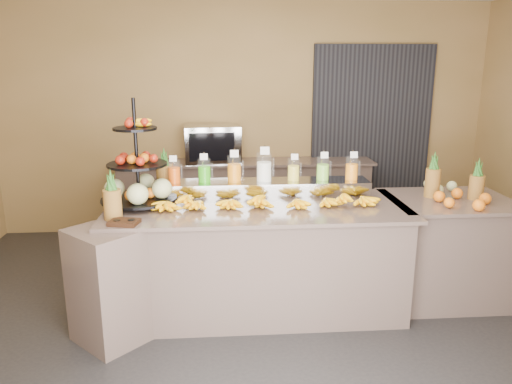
{
  "coord_description": "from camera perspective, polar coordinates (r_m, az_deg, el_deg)",
  "views": [
    {
      "loc": [
        -0.31,
        -3.66,
        2.1
      ],
      "look_at": [
        -0.01,
        0.3,
        1.05
      ],
      "focal_mm": 35.0,
      "sensor_mm": 36.0,
      "label": 1
    }
  ],
  "objects": [
    {
      "name": "pineapple_left_b",
      "position": [
        4.51,
        -10.36,
        1.64
      ],
      "size": [
        0.15,
        0.15,
        0.44
      ],
      "rotation": [
        0.0,
        0.0,
        0.2
      ],
      "color": "brown",
      "rests_on": "buffet_counter"
    },
    {
      "name": "juice_pitcher_lime",
      "position": [
        4.44,
        7.63,
        2.53
      ],
      "size": [
        0.11,
        0.12,
        0.27
      ],
      "color": "silver",
      "rests_on": "pitcher_tray"
    },
    {
      "name": "banana_heap",
      "position": [
        4.12,
        1.01,
        -0.89
      ],
      "size": [
        1.83,
        0.17,
        0.15
      ],
      "color": "#FFB90C",
      "rests_on": "buffet_counter"
    },
    {
      "name": "pitcher_tray",
      "position": [
        4.4,
        0.92,
        0.33
      ],
      "size": [
        1.85,
        0.3,
        0.15
      ],
      "primitive_type": "cube",
      "color": "gray",
      "rests_on": "buffet_counter"
    },
    {
      "name": "buffet_counter",
      "position": [
        4.26,
        -1.35,
        -7.85
      ],
      "size": [
        2.75,
        1.25,
        0.93
      ],
      "color": "gray",
      "rests_on": "ground"
    },
    {
      "name": "back_ledge",
      "position": [
        6.14,
        -1.25,
        -0.68
      ],
      "size": [
        3.1,
        0.55,
        0.93
      ],
      "color": "gray",
      "rests_on": "ground"
    },
    {
      "name": "juice_pitcher_orange_b",
      "position": [
        4.35,
        -2.49,
        2.51
      ],
      "size": [
        0.12,
        0.13,
        0.3
      ],
      "color": "silver",
      "rests_on": "pitcher_tray"
    },
    {
      "name": "room_envelope",
      "position": [
        4.48,
        2.13,
        11.86
      ],
      "size": [
        6.04,
        5.02,
        2.82
      ],
      "color": "olive",
      "rests_on": "ground"
    },
    {
      "name": "fruit_stand",
      "position": [
        4.25,
        -12.78,
        1.54
      ],
      "size": [
        0.78,
        0.78,
        0.89
      ],
      "rotation": [
        0.0,
        0.0,
        -0.27
      ],
      "color": "black",
      "rests_on": "buffet_counter"
    },
    {
      "name": "pineapple_left_a",
      "position": [
        3.93,
        -16.1,
        -0.97
      ],
      "size": [
        0.14,
        0.14,
        0.39
      ],
      "rotation": [
        0.0,
        0.0,
        -0.04
      ],
      "color": "brown",
      "rests_on": "buffet_counter"
    },
    {
      "name": "juice_pitcher_orange_c",
      "position": [
        4.5,
        10.88,
        2.55
      ],
      "size": [
        0.11,
        0.12,
        0.27
      ],
      "color": "silver",
      "rests_on": "pitcher_tray"
    },
    {
      "name": "condiment_caddy",
      "position": [
        3.82,
        -14.83,
        -3.37
      ],
      "size": [
        0.24,
        0.2,
        0.03
      ],
      "primitive_type": "cube",
      "rotation": [
        0.0,
        0.0,
        -0.24
      ],
      "color": "black",
      "rests_on": "buffet_counter"
    },
    {
      "name": "juice_pitcher_milk",
      "position": [
        4.36,
        0.93,
        2.68
      ],
      "size": [
        0.13,
        0.14,
        0.32
      ],
      "color": "silver",
      "rests_on": "pitcher_tray"
    },
    {
      "name": "ground",
      "position": [
        4.24,
        0.5,
        -14.99
      ],
      "size": [
        6.0,
        6.0,
        0.0
      ],
      "primitive_type": "plane",
      "color": "black",
      "rests_on": "ground"
    },
    {
      "name": "right_fruit_pile",
      "position": [
        4.61,
        21.99,
        -0.02
      ],
      "size": [
        0.48,
        0.46,
        0.25
      ],
      "color": "brown",
      "rests_on": "right_counter"
    },
    {
      "name": "juice_pitcher_orange_a",
      "position": [
        4.36,
        -9.33,
        2.18
      ],
      "size": [
        0.11,
        0.11,
        0.26
      ],
      "color": "silver",
      "rests_on": "pitcher_tray"
    },
    {
      "name": "oven_warmer",
      "position": [
        5.99,
        -5.04,
        5.54
      ],
      "size": [
        0.69,
        0.51,
        0.44
      ],
      "primitive_type": "cube",
      "rotation": [
        0.0,
        0.0,
        0.08
      ],
      "color": "gray",
      "rests_on": "back_ledge"
    },
    {
      "name": "juice_pitcher_green",
      "position": [
        4.35,
        -5.92,
        2.32
      ],
      "size": [
        0.11,
        0.12,
        0.27
      ],
      "color": "silver",
      "rests_on": "pitcher_tray"
    },
    {
      "name": "juice_pitcher_lemon",
      "position": [
        4.39,
        4.31,
        2.43
      ],
      "size": [
        0.11,
        0.11,
        0.26
      ],
      "color": "silver",
      "rests_on": "pitcher_tray"
    },
    {
      "name": "right_counter",
      "position": [
        4.82,
        20.78,
        -6.06
      ],
      "size": [
        1.08,
        0.88,
        0.93
      ],
      "color": "gray",
      "rests_on": "ground"
    }
  ]
}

